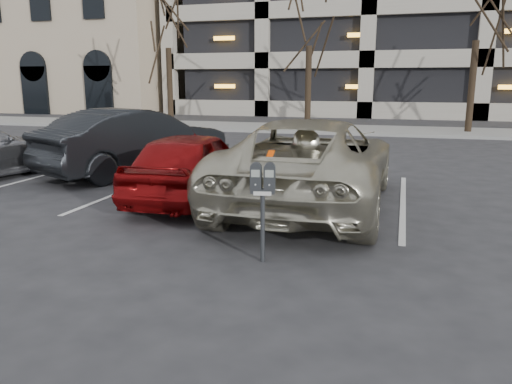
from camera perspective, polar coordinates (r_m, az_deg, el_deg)
name	(u,v)px	position (r m, az deg, el deg)	size (l,w,h in m)	color
ground	(307,232)	(7.66, 5.81, -4.55)	(140.00, 140.00, 0.00)	#28282B
sidewalk	(373,130)	(23.34, 13.18, 6.89)	(80.00, 4.00, 0.12)	gray
stall_lines	(260,194)	(10.14, 0.44, -0.19)	(16.90, 5.20, 0.00)	silver
office_building	(45,17)	(47.59, -22.96, 17.98)	(26.00, 16.20, 15.00)	tan
parking_meter	(263,188)	(6.15, 0.77, 0.47)	(0.34, 0.18, 1.25)	black
suv_silver	(311,162)	(9.16, 6.29, 3.41)	(2.66, 5.76, 1.61)	beige
car_red	(192,165)	(9.66, -7.28, 3.10)	(1.59, 3.95, 1.35)	maroon
car_dark	(136,141)	(12.69, -13.58, 5.67)	(1.69, 4.84, 1.59)	black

